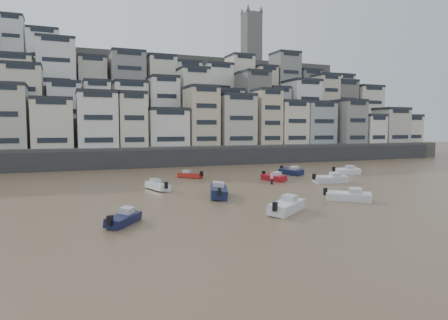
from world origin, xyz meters
name	(u,v)px	position (x,y,z in m)	size (l,w,h in m)	color
ground	(301,298)	(0.00, 0.00, 0.00)	(400.00, 400.00, 0.00)	brown
harbor_wall	(169,158)	(10.00, 65.00, 1.75)	(140.00, 3.00, 3.50)	#38383A
hillside	(152,111)	(14.73, 104.84, 13.01)	(141.04, 66.00, 50.00)	#4C4C47
boat_a	(287,204)	(9.17, 16.76, 0.79)	(5.82, 1.90, 1.59)	silver
boat_b	(349,195)	(18.47, 19.40, 0.70)	(5.16, 1.69, 1.41)	silver
boat_c	(219,190)	(6.33, 27.11, 0.85)	(6.22, 2.04, 1.70)	#131A3D
boat_d	(330,178)	(25.53, 32.03, 0.75)	(5.52, 1.81, 1.51)	silver
boat_e	(274,176)	(19.17, 37.39, 0.66)	(4.86, 1.59, 1.33)	maroon
boat_f	(157,185)	(0.92, 34.88, 0.68)	(5.01, 1.64, 1.37)	white
boat_g	(347,170)	(34.72, 39.90, 0.73)	(5.38, 1.76, 1.47)	white
boat_h	(190,174)	(8.48, 45.46, 0.61)	(4.45, 1.46, 1.21)	#A91E14
boat_i	(291,170)	(25.71, 43.14, 0.73)	(5.32, 1.74, 1.45)	#141C3F
boat_j	(124,217)	(-5.67, 17.64, 0.61)	(4.47, 1.46, 1.22)	#13183C
person_pink	(272,178)	(17.00, 33.96, 0.87)	(0.44, 0.44, 1.74)	#DC9BB2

